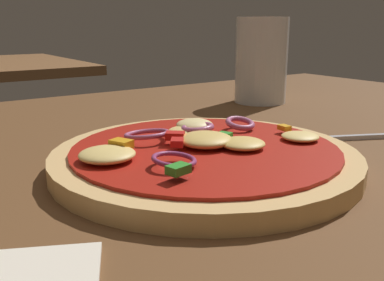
# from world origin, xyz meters

# --- Properties ---
(dining_table) EXTENTS (1.28, 0.92, 0.03)m
(dining_table) POSITION_xyz_m (0.00, 0.00, 0.01)
(dining_table) COLOR brown
(dining_table) RESTS_ON ground
(pizza) EXTENTS (0.27, 0.27, 0.03)m
(pizza) POSITION_xyz_m (-0.01, 0.01, 0.04)
(pizza) COLOR tan
(pizza) RESTS_ON dining_table
(fork) EXTENTS (0.16, 0.08, 0.00)m
(fork) POSITION_xyz_m (0.17, -0.01, 0.03)
(fork) COLOR silver
(fork) RESTS_ON dining_table
(beer_glass) EXTENTS (0.08, 0.08, 0.13)m
(beer_glass) POSITION_xyz_m (0.26, 0.22, 0.09)
(beer_glass) COLOR silver
(beer_glass) RESTS_ON dining_table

